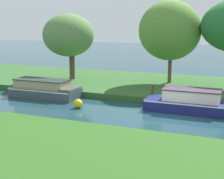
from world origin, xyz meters
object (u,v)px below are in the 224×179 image
object	(u,v)px
willow_tree_left	(68,35)
channel_buoy	(78,104)
slate_narrowboat	(45,89)
navy_barge	(193,102)
mooring_post_near	(70,83)
mooring_post_far	(153,91)
willow_tree_centre	(170,31)

from	to	relation	value
willow_tree_left	channel_buoy	bearing A→B (deg)	-56.63
willow_tree_left	slate_narrowboat	bearing A→B (deg)	-80.89
willow_tree_left	channel_buoy	world-z (taller)	willow_tree_left
navy_barge	mooring_post_near	size ratio (longest dim) A/B	5.98
slate_narrowboat	mooring_post_far	world-z (taller)	slate_narrowboat
channel_buoy	mooring_post_far	bearing A→B (deg)	38.64
channel_buoy	navy_barge	bearing A→B (deg)	15.02
mooring_post_far	navy_barge	bearing A→B (deg)	-24.83
mooring_post_far	channel_buoy	distance (m)	4.73
slate_narrowboat	navy_barge	bearing A→B (deg)	0.00
slate_narrowboat	mooring_post_near	xyz separation A→B (m)	(1.26, 1.23, 0.30)
willow_tree_centre	willow_tree_left	bearing A→B (deg)	-170.23
mooring_post_near	mooring_post_far	size ratio (longest dim) A/B	1.25
slate_narrowboat	mooring_post_near	size ratio (longest dim) A/B	5.43
slate_narrowboat	willow_tree_left	distance (m)	5.79
willow_tree_centre	channel_buoy	distance (m)	9.37
channel_buoy	willow_tree_centre	bearing A→B (deg)	65.20
slate_narrowboat	channel_buoy	world-z (taller)	slate_narrowboat
slate_narrowboat	mooring_post_far	xyz separation A→B (m)	(7.10, 1.23, 0.21)
willow_tree_left	willow_tree_centre	size ratio (longest dim) A/B	0.85
slate_narrowboat	mooring_post_far	bearing A→B (deg)	9.86
navy_barge	mooring_post_near	world-z (taller)	navy_barge
willow_tree_left	navy_barge	bearing A→B (deg)	-23.78
slate_narrowboat	willow_tree_centre	bearing A→B (deg)	40.54
willow_tree_left	mooring_post_far	bearing A→B (deg)	-23.42
mooring_post_near	navy_barge	bearing A→B (deg)	-8.25
willow_tree_left	willow_tree_centre	xyz separation A→B (m)	(7.71, 1.33, 0.41)
mooring_post_far	willow_tree_centre	bearing A→B (deg)	91.61
slate_narrowboat	willow_tree_left	xyz separation A→B (m)	(-0.74, 4.63, 3.39)
navy_barge	channel_buoy	size ratio (longest dim) A/B	9.79
mooring_post_near	channel_buoy	distance (m)	3.70
willow_tree_centre	channel_buoy	size ratio (longest dim) A/B	11.56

